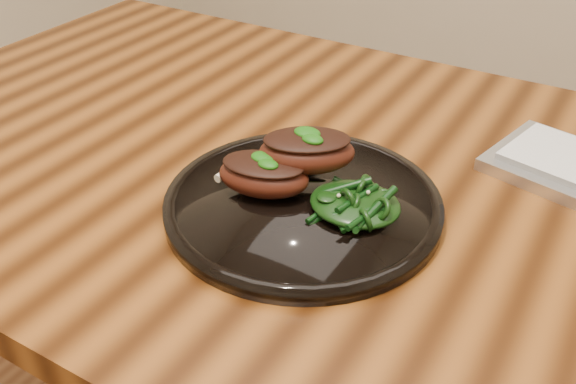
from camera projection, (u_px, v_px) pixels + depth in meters
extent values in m
cube|color=#331706|center=(401.00, 204.00, 0.78)|extent=(1.60, 0.80, 0.04)
cylinder|color=#321B0B|center=(153.00, 173.00, 1.54)|extent=(0.06, 0.06, 0.71)
cylinder|color=black|center=(303.00, 204.00, 0.73)|extent=(0.31, 0.31, 0.02)
torus|color=black|center=(303.00, 203.00, 0.72)|extent=(0.31, 0.31, 0.02)
cylinder|color=black|center=(303.00, 200.00, 0.72)|extent=(0.21, 0.21, 0.00)
ellipsoid|color=#43170D|center=(264.00, 176.00, 0.72)|extent=(0.12, 0.09, 0.04)
ellipsoid|color=black|center=(263.00, 164.00, 0.71)|extent=(0.11, 0.08, 0.01)
cylinder|color=beige|center=(231.00, 169.00, 0.75)|extent=(0.02, 0.05, 0.01)
ellipsoid|color=#0B4307|center=(263.00, 160.00, 0.71)|extent=(0.03, 0.02, 0.01)
ellipsoid|color=#43170D|center=(307.00, 153.00, 0.73)|extent=(0.13, 0.12, 0.04)
ellipsoid|color=black|center=(307.00, 140.00, 0.72)|extent=(0.12, 0.10, 0.01)
cylinder|color=beige|center=(265.00, 152.00, 0.75)|extent=(0.02, 0.05, 0.01)
ellipsoid|color=#0B4307|center=(307.00, 135.00, 0.71)|extent=(0.03, 0.02, 0.01)
ellipsoid|color=#0B4307|center=(302.00, 161.00, 0.78)|extent=(0.07, 0.05, 0.00)
ellipsoid|color=black|center=(355.00, 204.00, 0.69)|extent=(0.10, 0.09, 0.02)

